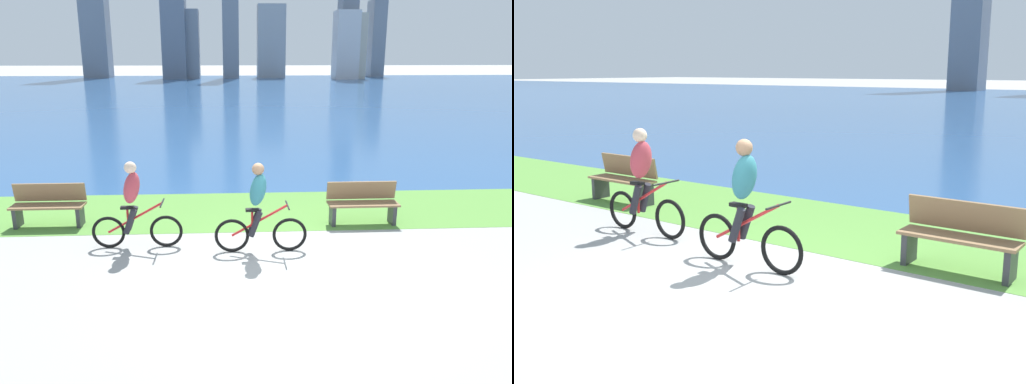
# 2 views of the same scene
# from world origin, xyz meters

# --- Properties ---
(ground_plane) EXTENTS (300.00, 300.00, 0.00)m
(ground_plane) POSITION_xyz_m (0.00, 0.00, 0.00)
(ground_plane) COLOR #9E9E99
(grass_strip_bayside) EXTENTS (120.00, 2.95, 0.01)m
(grass_strip_bayside) POSITION_xyz_m (0.00, 3.22, 0.00)
(grass_strip_bayside) COLOR #59933D
(grass_strip_bayside) RESTS_ON ground
(bay_water_surface) EXTENTS (300.00, 71.96, 0.00)m
(bay_water_surface) POSITION_xyz_m (0.00, 40.67, 0.00)
(bay_water_surface) COLOR #2D568C
(bay_water_surface) RESTS_ON ground
(cyclist_lead) EXTENTS (1.70, 0.52, 1.68)m
(cyclist_lead) POSITION_xyz_m (-0.41, 0.73, 0.84)
(cyclist_lead) COLOR black
(cyclist_lead) RESTS_ON ground
(cyclist_trailing) EXTENTS (1.69, 0.52, 1.66)m
(cyclist_trailing) POSITION_xyz_m (-2.71, 1.06, 0.83)
(cyclist_trailing) COLOR black
(cyclist_trailing) RESTS_ON ground
(bench_near_path) EXTENTS (1.50, 0.47, 0.90)m
(bench_near_path) POSITION_xyz_m (1.91, 2.19, 0.45)
(bench_near_path) COLOR olive
(bench_near_path) RESTS_ON ground
(bench_far_along_path) EXTENTS (1.50, 0.47, 0.90)m
(bench_far_along_path) POSITION_xyz_m (-4.76, 2.41, 0.45)
(bench_far_along_path) COLOR olive
(bench_far_along_path) RESTS_ON ground
(city_skyline_far_shore) EXTENTS (45.94, 11.95, 26.21)m
(city_skyline_far_shore) POSITION_xyz_m (-0.31, 68.19, 9.07)
(city_skyline_far_shore) COLOR slate
(city_skyline_far_shore) RESTS_ON ground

